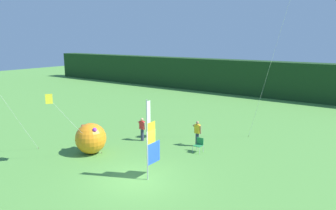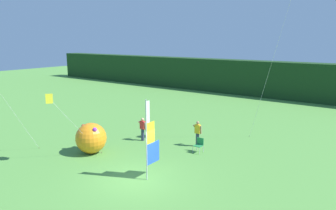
{
  "view_description": "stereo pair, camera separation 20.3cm",
  "coord_description": "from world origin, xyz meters",
  "px_view_note": "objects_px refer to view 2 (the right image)",
  "views": [
    {
      "loc": [
        9.87,
        -11.15,
        6.91
      ],
      "look_at": [
        -0.67,
        3.56,
        3.1
      ],
      "focal_mm": 33.71,
      "sensor_mm": 36.0,
      "label": 1
    },
    {
      "loc": [
        10.03,
        -11.03,
        6.91
      ],
      "look_at": [
        -0.67,
        3.56,
        3.1
      ],
      "focal_mm": 33.71,
      "sensor_mm": 36.0,
      "label": 2
    }
  ],
  "objects_px": {
    "banner_flag": "(150,141)",
    "kite_yellow_box_0": "(50,99)",
    "inflatable_balloon": "(91,138)",
    "person_near_banner": "(198,133)",
    "person_mid_field": "(143,128)",
    "folding_chair": "(199,144)"
  },
  "relations": [
    {
      "from": "banner_flag",
      "to": "person_near_banner",
      "type": "distance_m",
      "value": 5.65
    },
    {
      "from": "person_near_banner",
      "to": "inflatable_balloon",
      "type": "xyz_separation_m",
      "value": [
        -4.64,
        -4.92,
        0.05
      ]
    },
    {
      "from": "person_mid_field",
      "to": "folding_chair",
      "type": "relative_size",
      "value": 1.81
    },
    {
      "from": "person_mid_field",
      "to": "kite_yellow_box_0",
      "type": "distance_m",
      "value": 6.82
    },
    {
      "from": "kite_yellow_box_0",
      "to": "inflatable_balloon",
      "type": "bearing_deg",
      "value": 79.35
    },
    {
      "from": "inflatable_balloon",
      "to": "kite_yellow_box_0",
      "type": "relative_size",
      "value": 0.47
    },
    {
      "from": "person_near_banner",
      "to": "inflatable_balloon",
      "type": "height_order",
      "value": "inflatable_balloon"
    },
    {
      "from": "person_mid_field",
      "to": "person_near_banner",
      "type": "bearing_deg",
      "value": 18.21
    },
    {
      "from": "banner_flag",
      "to": "inflatable_balloon",
      "type": "bearing_deg",
      "value": 173.4
    },
    {
      "from": "banner_flag",
      "to": "folding_chair",
      "type": "height_order",
      "value": "banner_flag"
    },
    {
      "from": "banner_flag",
      "to": "person_near_banner",
      "type": "height_order",
      "value": "banner_flag"
    },
    {
      "from": "inflatable_balloon",
      "to": "folding_chair",
      "type": "relative_size",
      "value": 2.12
    },
    {
      "from": "person_mid_field",
      "to": "folding_chair",
      "type": "bearing_deg",
      "value": 4.5
    },
    {
      "from": "person_near_banner",
      "to": "kite_yellow_box_0",
      "type": "xyz_separation_m",
      "value": [
        -5.08,
        -7.25,
        2.8
      ]
    },
    {
      "from": "banner_flag",
      "to": "kite_yellow_box_0",
      "type": "xyz_separation_m",
      "value": [
        -5.64,
        -1.73,
        1.74
      ]
    },
    {
      "from": "person_mid_field",
      "to": "kite_yellow_box_0",
      "type": "relative_size",
      "value": 0.4
    },
    {
      "from": "banner_flag",
      "to": "person_mid_field",
      "type": "xyz_separation_m",
      "value": [
        -4.24,
        4.31,
        -1.1
      ]
    },
    {
      "from": "person_near_banner",
      "to": "kite_yellow_box_0",
      "type": "height_order",
      "value": "kite_yellow_box_0"
    },
    {
      "from": "inflatable_balloon",
      "to": "kite_yellow_box_0",
      "type": "xyz_separation_m",
      "value": [
        -0.44,
        -2.33,
        2.75
      ]
    },
    {
      "from": "banner_flag",
      "to": "folding_chair",
      "type": "bearing_deg",
      "value": 89.15
    },
    {
      "from": "folding_chair",
      "to": "kite_yellow_box_0",
      "type": "height_order",
      "value": "kite_yellow_box_0"
    },
    {
      "from": "folding_chair",
      "to": "inflatable_balloon",
      "type": "bearing_deg",
      "value": -142.47
    }
  ]
}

